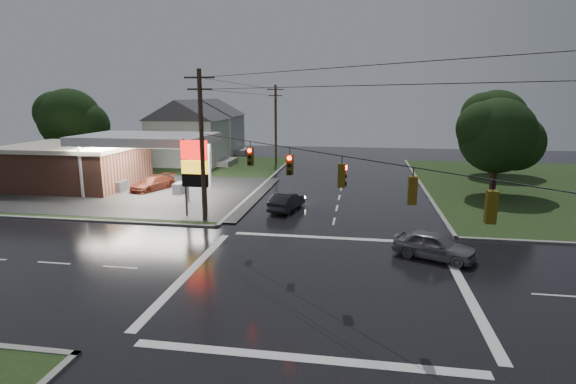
# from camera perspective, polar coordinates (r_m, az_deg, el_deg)

# --- Properties ---
(ground) EXTENTS (120.00, 120.00, 0.00)m
(ground) POSITION_cam_1_polar(r_m,az_deg,el_deg) (23.29, 4.19, -11.11)
(ground) COLOR black
(ground) RESTS_ON ground
(grass_nw) EXTENTS (36.00, 36.00, 0.08)m
(grass_nw) POSITION_cam_1_polar(r_m,az_deg,el_deg) (55.62, -20.92, 1.93)
(grass_nw) COLOR #1D3115
(grass_nw) RESTS_ON ground
(gas_station) EXTENTS (26.20, 18.00, 5.60)m
(gas_station) POSITION_cam_1_polar(r_m,az_deg,el_deg) (49.79, -24.40, 3.45)
(gas_station) COLOR #2D2D2D
(gas_station) RESTS_ON ground
(pylon_sign) EXTENTS (2.00, 0.35, 6.00)m
(pylon_sign) POSITION_cam_1_polar(r_m,az_deg,el_deg) (34.49, -11.76, 3.30)
(pylon_sign) COLOR #59595E
(pylon_sign) RESTS_ON ground
(utility_pole_nw) EXTENTS (2.20, 0.32, 11.00)m
(utility_pole_nw) POSITION_cam_1_polar(r_m,az_deg,el_deg) (32.99, -10.88, 5.94)
(utility_pole_nw) COLOR #382619
(utility_pole_nw) RESTS_ON ground
(utility_pole_n) EXTENTS (2.20, 0.32, 10.50)m
(utility_pole_n) POSITION_cam_1_polar(r_m,az_deg,el_deg) (60.49, -1.58, 8.69)
(utility_pole_n) COLOR #382619
(utility_pole_n) RESTS_ON ground
(traffic_signals) EXTENTS (26.87, 26.87, 1.47)m
(traffic_signals) POSITION_cam_1_polar(r_m,az_deg,el_deg) (21.54, 4.51, 4.90)
(traffic_signals) COLOR black
(traffic_signals) RESTS_ON ground
(house_near) EXTENTS (11.05, 8.48, 8.60)m
(house_near) POSITION_cam_1_polar(r_m,az_deg,el_deg) (61.84, -12.50, 7.50)
(house_near) COLOR silver
(house_near) RESTS_ON ground
(house_far) EXTENTS (11.05, 8.48, 8.60)m
(house_far) POSITION_cam_1_polar(r_m,az_deg,el_deg) (73.41, -9.78, 8.31)
(house_far) COLOR silver
(house_far) RESTS_ON ground
(tree_nw_behind) EXTENTS (8.93, 7.60, 10.00)m
(tree_nw_behind) POSITION_cam_1_polar(r_m,az_deg,el_deg) (62.52, -25.82, 8.26)
(tree_nw_behind) COLOR black
(tree_nw_behind) RESTS_ON ground
(tree_ne_near) EXTENTS (7.99, 6.80, 8.98)m
(tree_ne_near) POSITION_cam_1_polar(r_m,az_deg,el_deg) (45.20, 25.23, 6.45)
(tree_ne_near) COLOR black
(tree_ne_near) RESTS_ON ground
(tree_ne_far) EXTENTS (8.46, 7.20, 9.80)m
(tree_ne_far) POSITION_cam_1_polar(r_m,az_deg,el_deg) (57.49, 24.97, 8.09)
(tree_ne_far) COLOR black
(tree_ne_far) RESTS_ON ground
(car_north) EXTENTS (2.57, 4.71, 1.47)m
(car_north) POSITION_cam_1_polar(r_m,az_deg,el_deg) (36.54, -0.18, -1.18)
(car_north) COLOR black
(car_north) RESTS_ON ground
(car_crossing) EXTENTS (4.95, 3.58, 1.57)m
(car_crossing) POSITION_cam_1_polar(r_m,az_deg,el_deg) (27.20, 18.08, -6.45)
(car_crossing) COLOR slate
(car_crossing) RESTS_ON ground
(car_pump) EXTENTS (3.57, 5.31, 1.43)m
(car_pump) POSITION_cam_1_polar(r_m,az_deg,el_deg) (45.95, -16.83, 1.05)
(car_pump) COLOR #4D1C11
(car_pump) RESTS_ON ground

